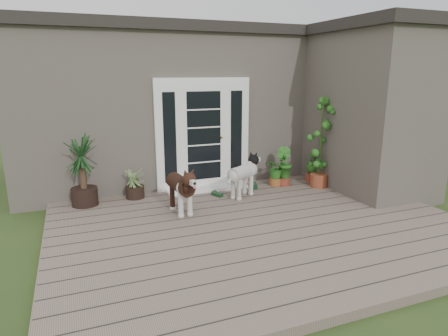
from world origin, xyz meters
name	(u,v)px	position (x,y,z in m)	size (l,w,h in m)	color
deck	(262,228)	(0.00, 0.40, 0.06)	(6.20, 4.60, 0.12)	#6B5B4C
house_main	(184,107)	(0.00, 4.65, 1.55)	(7.40, 4.00, 3.10)	#665E54
roof_main	(182,35)	(0.00, 4.65, 3.20)	(7.60, 4.20, 0.20)	#2D2826
house_wing	(371,115)	(2.90, 1.50, 1.55)	(1.60, 2.40, 3.10)	#665E54
roof_wing	(379,26)	(2.90, 1.50, 3.20)	(1.80, 2.60, 0.20)	#2D2826
door_unit	(203,134)	(-0.20, 2.60, 1.19)	(1.90, 0.14, 2.15)	white
door_step	(207,188)	(-0.20, 2.40, 0.14)	(1.60, 0.40, 0.05)	white
brindle_dog	(181,192)	(-1.03, 1.32, 0.48)	(0.37, 0.86, 0.72)	#311B12
white_dog	(242,179)	(0.26, 1.74, 0.46)	(0.35, 0.82, 0.68)	white
spider_plant	(135,182)	(-1.60, 2.40, 0.42)	(0.56, 0.56, 0.60)	#86A465
yucca	(82,171)	(-2.48, 2.32, 0.73)	(0.85, 0.85, 1.22)	#123411
herb_a	(275,173)	(1.18, 2.16, 0.38)	(0.41, 0.41, 0.52)	#174C15
herb_b	(284,171)	(1.36, 2.14, 0.40)	(0.38, 0.38, 0.57)	#21631C
herb_c	(313,169)	(2.08, 2.17, 0.39)	(0.34, 0.34, 0.53)	#295A19
sapling	(321,142)	(1.96, 1.78, 1.04)	(0.54, 0.54, 1.84)	#1D5819
clog_left	(217,194)	(-0.16, 1.94, 0.16)	(0.13, 0.27, 0.08)	#16371C
clog_right	(254,186)	(0.72, 2.17, 0.16)	(0.14, 0.30, 0.09)	#14331B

